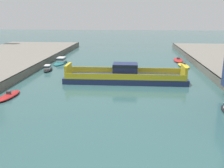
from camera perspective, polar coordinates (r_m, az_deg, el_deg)
chain_ferry at (r=48.46m, az=3.01°, el=1.79°), size 23.38×6.16×3.60m
moored_boat_near_left at (r=60.06m, az=-14.46°, el=3.47°), size 2.57×5.62×1.38m
moored_boat_mid_left at (r=73.07m, az=14.89°, el=5.34°), size 3.20×7.91×0.97m
moored_boat_mid_right at (r=65.19m, az=16.05°, el=4.08°), size 2.94×6.53×1.04m
moored_boat_far_left at (r=68.71m, az=-11.59°, el=5.19°), size 2.70×8.36×1.51m
moored_boat_upstream_a at (r=42.71m, az=-22.48°, el=-2.46°), size 2.22×6.03×1.04m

